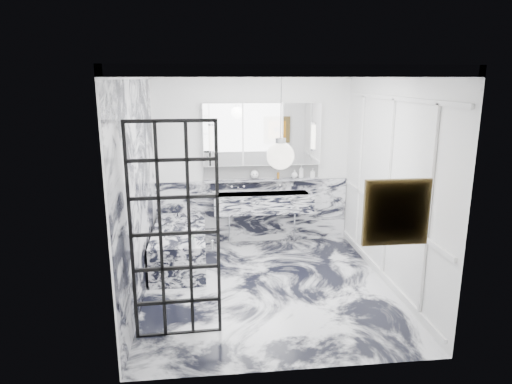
{
  "coord_description": "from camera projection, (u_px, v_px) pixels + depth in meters",
  "views": [
    {
      "loc": [
        -0.78,
        -5.52,
        2.69
      ],
      "look_at": [
        -0.09,
        0.5,
        1.17
      ],
      "focal_mm": 32.0,
      "sensor_mm": 36.0,
      "label": 1
    }
  ],
  "objects": [
    {
      "name": "wall_left",
      "position": [
        138.0,
        187.0,
        5.55
      ],
      "size": [
        0.0,
        3.6,
        3.6
      ],
      "primitive_type": "plane",
      "rotation": [
        1.57,
        0.0,
        1.57
      ],
      "color": "white",
      "rests_on": "floor"
    },
    {
      "name": "soap_bottle_b",
      "position": [
        313.0,
        173.0,
        7.54
      ],
      "size": [
        0.09,
        0.09,
        0.16
      ],
      "primitive_type": "imported",
      "rotation": [
        0.0,
        0.0,
        -0.32
      ],
      "color": "#4C4C51",
      "rests_on": "ledge"
    },
    {
      "name": "wall_front",
      "position": [
        296.0,
        230.0,
        3.99
      ],
      "size": [
        3.6,
        0.0,
        3.6
      ],
      "primitive_type": "plane",
      "rotation": [
        -1.57,
        0.0,
        0.0
      ],
      "color": "white",
      "rests_on": "floor"
    },
    {
      "name": "bathtub",
      "position": [
        180.0,
        247.0,
        6.73
      ],
      "size": [
        0.75,
        1.65,
        0.55
      ],
      "primitive_type": "cube",
      "color": "silver",
      "rests_on": "floor"
    },
    {
      "name": "trough_sink",
      "position": [
        263.0,
        202.0,
        7.4
      ],
      "size": [
        1.6,
        0.45,
        0.3
      ],
      "primitive_type": "cube",
      "color": "silver",
      "rests_on": "wall_back"
    },
    {
      "name": "floor",
      "position": [
        267.0,
        286.0,
        6.06
      ],
      "size": [
        3.6,
        3.6,
        0.0
      ],
      "primitive_type": "plane",
      "color": "silver",
      "rests_on": "ground"
    },
    {
      "name": "wall_back",
      "position": [
        252.0,
        159.0,
        7.46
      ],
      "size": [
        3.6,
        0.0,
        3.6
      ],
      "primitive_type": "plane",
      "rotation": [
        1.57,
        0.0,
        0.0
      ],
      "color": "white",
      "rests_on": "floor"
    },
    {
      "name": "flower_vase",
      "position": [
        193.0,
        243.0,
        5.92
      ],
      "size": [
        0.08,
        0.08,
        0.12
      ],
      "primitive_type": "cylinder",
      "color": "silver",
      "rests_on": "bathtub"
    },
    {
      "name": "marble_clad_back",
      "position": [
        253.0,
        211.0,
        7.65
      ],
      "size": [
        3.18,
        0.05,
        1.05
      ],
      "primitive_type": "cube",
      "color": "silver",
      "rests_on": "floor"
    },
    {
      "name": "sconce_left",
      "position": [
        211.0,
        138.0,
        7.13
      ],
      "size": [
        0.07,
        0.07,
        0.4
      ],
      "primitive_type": "cylinder",
      "color": "white",
      "rests_on": "mirror_cabinet"
    },
    {
      "name": "artwork",
      "position": [
        396.0,
        212.0,
        4.1
      ],
      "size": [
        0.51,
        0.05,
        0.51
      ],
      "primitive_type": "cube",
      "color": "#BF7E13",
      "rests_on": "wall_front"
    },
    {
      "name": "panel_molding",
      "position": [
        388.0,
        188.0,
        5.92
      ],
      "size": [
        0.03,
        3.4,
        2.3
      ],
      "primitive_type": "cube",
      "color": "white",
      "rests_on": "floor"
    },
    {
      "name": "mirror_cabinet",
      "position": [
        262.0,
        134.0,
        7.3
      ],
      "size": [
        1.9,
        0.16,
        1.0
      ],
      "primitive_type": "cube",
      "color": "white",
      "rests_on": "wall_back"
    },
    {
      "name": "marble_clad_left",
      "position": [
        139.0,
        192.0,
        5.56
      ],
      "size": [
        0.02,
        3.56,
        2.68
      ],
      "primitive_type": "cube",
      "color": "silver",
      "rests_on": "floor"
    },
    {
      "name": "sconce_right",
      "position": [
        314.0,
        137.0,
        7.31
      ],
      "size": [
        0.07,
        0.07,
        0.4
      ],
      "primitive_type": "cylinder",
      "color": "white",
      "rests_on": "mirror_cabinet"
    },
    {
      "name": "wall_right",
      "position": [
        390.0,
        181.0,
        5.9
      ],
      "size": [
        0.0,
        3.6,
        3.6
      ],
      "primitive_type": "plane",
      "rotation": [
        1.57,
        0.0,
        -1.57
      ],
      "color": "white",
      "rests_on": "floor"
    },
    {
      "name": "soap_bottle_c",
      "position": [
        294.0,
        174.0,
        7.51
      ],
      "size": [
        0.13,
        0.13,
        0.14
      ],
      "primitive_type": "imported",
      "rotation": [
        0.0,
        0.0,
        -0.24
      ],
      "color": "silver",
      "rests_on": "ledge"
    },
    {
      "name": "ledge",
      "position": [
        262.0,
        180.0,
        7.48
      ],
      "size": [
        1.9,
        0.14,
        0.04
      ],
      "primitive_type": "cube",
      "color": "silver",
      "rests_on": "wall_back"
    },
    {
      "name": "crittall_door",
      "position": [
        175.0,
        233.0,
        4.67
      ],
      "size": [
        0.88,
        0.07,
        2.29
      ],
      "primitive_type": null,
      "rotation": [
        0.0,
        0.0,
        0.04
      ],
      "color": "black",
      "rests_on": "floor"
    },
    {
      "name": "pendant_light",
      "position": [
        280.0,
        156.0,
        4.41
      ],
      "size": [
        0.27,
        0.27,
        0.27
      ],
      "primitive_type": "sphere",
      "color": "white",
      "rests_on": "ceiling"
    },
    {
      "name": "amber_bottle",
      "position": [
        278.0,
        175.0,
        7.48
      ],
      "size": [
        0.04,
        0.04,
        0.1
      ],
      "primitive_type": "cylinder",
      "color": "#8C5919",
      "rests_on": "ledge"
    },
    {
      "name": "soap_bottle_a",
      "position": [
        301.0,
        172.0,
        7.51
      ],
      "size": [
        0.1,
        0.1,
        0.21
      ],
      "primitive_type": "imported",
      "rotation": [
        0.0,
        0.0,
        0.34
      ],
      "color": "#8C5919",
      "rests_on": "ledge"
    },
    {
      "name": "ceiling",
      "position": [
        268.0,
        69.0,
        5.38
      ],
      "size": [
        3.6,
        3.6,
        0.0
      ],
      "primitive_type": "plane",
      "rotation": [
        3.14,
        0.0,
        0.0
      ],
      "color": "white",
      "rests_on": "wall_back"
    },
    {
      "name": "subway_tile",
      "position": [
        262.0,
        171.0,
        7.5
      ],
      "size": [
        1.9,
        0.03,
        0.23
      ],
      "primitive_type": "cube",
      "color": "white",
      "rests_on": "wall_back"
    },
    {
      "name": "face_pot",
      "position": [
        255.0,
        175.0,
        7.43
      ],
      "size": [
        0.14,
        0.14,
        0.14
      ],
      "primitive_type": "sphere",
      "color": "white",
      "rests_on": "ledge"
    }
  ]
}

